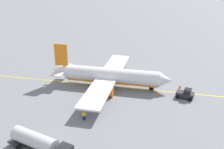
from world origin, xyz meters
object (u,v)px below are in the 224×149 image
object	(u,v)px
fuel_tanker	(40,143)
refueling_worker	(84,116)
safety_cone_nose	(158,94)
safety_cone_wingtip	(180,86)
pushback_tug	(186,94)
airplane	(110,76)

from	to	relation	value
fuel_tanker	refueling_worker	xyz separation A→B (m)	(-1.29, 10.87, -0.91)
fuel_tanker	safety_cone_nose	size ratio (longest dim) A/B	18.51
refueling_worker	safety_cone_wingtip	world-z (taller)	refueling_worker
refueling_worker	pushback_tug	bearing A→B (deg)	59.93
airplane	safety_cone_wingtip	xyz separation A→B (m)	(13.47, 9.00, -2.19)
airplane	pushback_tug	distance (m)	17.27
pushback_tug	safety_cone_wingtip	bearing A→B (deg)	126.26
refueling_worker	safety_cone_nose	xyz separation A→B (m)	(6.06, 16.92, -0.51)
refueling_worker	safety_cone_nose	bearing A→B (deg)	70.30
fuel_tanker	pushback_tug	bearing A→B (deg)	71.81
airplane	safety_cone_nose	world-z (taller)	airplane
safety_cone_wingtip	pushback_tug	bearing A→B (deg)	-53.74
pushback_tug	safety_cone_wingtip	size ratio (longest dim) A/B	5.38
safety_cone_nose	fuel_tanker	bearing A→B (deg)	-99.74
pushback_tug	safety_cone_nose	world-z (taller)	pushback_tug
airplane	refueling_worker	xyz separation A→B (m)	(5.25, -14.53, -1.73)
pushback_tug	safety_cone_wingtip	world-z (taller)	pushback_tug
airplane	safety_cone_nose	xyz separation A→B (m)	(11.31, 2.39, -2.24)
refueling_worker	airplane	bearing A→B (deg)	109.86
fuel_tanker	refueling_worker	size ratio (longest dim) A/B	6.66
fuel_tanker	safety_cone_nose	xyz separation A→B (m)	(4.77, 27.80, -1.43)
pushback_tug	refueling_worker	xyz separation A→B (m)	(-11.24, -19.42, -0.19)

